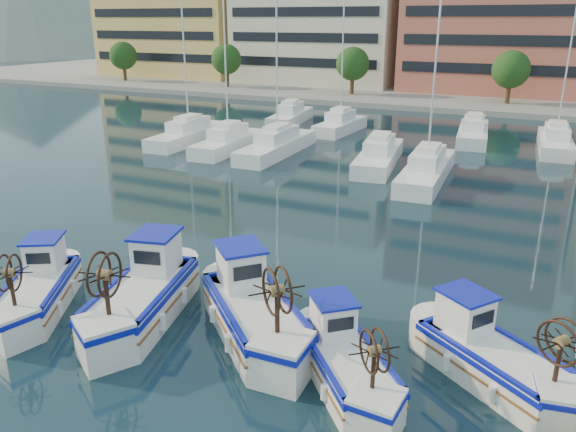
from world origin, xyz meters
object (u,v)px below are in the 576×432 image
object	(u,v)px
fishing_boat_e	(490,355)
fishing_boat_d	(345,358)
fishing_boat_b	(144,293)
fishing_boat_a	(38,288)
fishing_boat_c	(253,309)

from	to	relation	value
fishing_boat_e	fishing_boat_d	bearing A→B (deg)	151.98
fishing_boat_b	fishing_boat_e	bearing A→B (deg)	-7.13
fishing_boat_d	fishing_boat_e	world-z (taller)	fishing_boat_e
fishing_boat_a	fishing_boat_d	bearing A→B (deg)	-26.92
fishing_boat_b	fishing_boat_c	size ratio (longest dim) A/B	1.06
fishing_boat_a	fishing_boat_e	size ratio (longest dim) A/B	1.01
fishing_boat_d	fishing_boat_a	bearing A→B (deg)	141.90
fishing_boat_a	fishing_boat_d	distance (m)	10.72
fishing_boat_a	fishing_boat_c	xyz separation A→B (m)	(7.29, 1.78, 0.12)
fishing_boat_d	fishing_boat_c	bearing A→B (deg)	121.30
fishing_boat_a	fishing_boat_d	xyz separation A→B (m)	(10.69, 0.78, -0.05)
fishing_boat_c	fishing_boat_e	world-z (taller)	fishing_boat_c
fishing_boat_c	fishing_boat_d	distance (m)	3.56
fishing_boat_c	fishing_boat_d	world-z (taller)	fishing_boat_c
fishing_boat_a	fishing_boat_b	xyz separation A→B (m)	(3.58, 1.12, 0.12)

